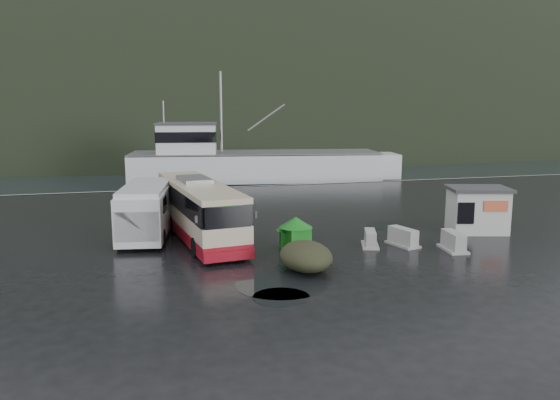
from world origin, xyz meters
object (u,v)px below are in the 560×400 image
object	(u,v)px
waste_bin_right	(296,250)
ticket_kiosk	(476,232)
waste_bin_left	(290,249)
jersey_barrier_a	(403,246)
jersey_barrier_b	(370,246)
jersey_barrier_c	(453,250)
fishing_trawler	(255,173)
dome_tent	(306,270)
white_van	(148,237)
coach_bus	(200,237)

from	to	relation	value
waste_bin_right	ticket_kiosk	size ratio (longest dim) A/B	0.51
waste_bin_left	jersey_barrier_a	size ratio (longest dim) A/B	0.76
waste_bin_right	jersey_barrier_b	xyz separation A→B (m)	(3.70, -0.26, 0.00)
jersey_barrier_c	fishing_trawler	world-z (taller)	fishing_trawler
jersey_barrier_b	ticket_kiosk	bearing A→B (deg)	11.62
ticket_kiosk	jersey_barrier_c	size ratio (longest dim) A/B	1.76
jersey_barrier_a	fishing_trawler	distance (m)	30.09
waste_bin_left	jersey_barrier_b	xyz separation A→B (m)	(3.90, -0.56, 0.00)
dome_tent	jersey_barrier_c	distance (m)	7.75
waste_bin_right	jersey_barrier_c	bearing A→B (deg)	-15.17
white_van	jersey_barrier_c	xyz separation A→B (m)	(13.92, -6.39, 0.00)
jersey_barrier_a	fishing_trawler	world-z (taller)	fishing_trawler
coach_bus	waste_bin_right	bearing A→B (deg)	-48.85
waste_bin_right	coach_bus	bearing A→B (deg)	138.38
coach_bus	waste_bin_right	distance (m)	5.52
coach_bus	jersey_barrier_c	size ratio (longest dim) A/B	6.10
white_van	jersey_barrier_b	distance (m)	11.45
white_van	ticket_kiosk	size ratio (longest dim) A/B	2.12
jersey_barrier_a	jersey_barrier_b	world-z (taller)	jersey_barrier_a
coach_bus	jersey_barrier_c	world-z (taller)	coach_bus
dome_tent	jersey_barrier_a	distance (m)	6.34
ticket_kiosk	waste_bin_right	bearing A→B (deg)	-157.89
coach_bus	white_van	world-z (taller)	coach_bus
jersey_barrier_a	jersey_barrier_c	distance (m)	2.35
dome_tent	fishing_trawler	distance (m)	33.06
waste_bin_right	jersey_barrier_a	size ratio (longest dim) A/B	0.91
jersey_barrier_a	dome_tent	bearing A→B (deg)	-155.60
coach_bus	jersey_barrier_b	size ratio (longest dim) A/B	6.97
coach_bus	waste_bin_left	world-z (taller)	coach_bus
waste_bin_left	fishing_trawler	distance (m)	29.59
ticket_kiosk	jersey_barrier_a	size ratio (longest dim) A/B	1.79
jersey_barrier_c	jersey_barrier_a	bearing A→B (deg)	143.18
ticket_kiosk	jersey_barrier_c	distance (m)	4.57
white_van	waste_bin_right	bearing A→B (deg)	-24.32
ticket_kiosk	fishing_trawler	size ratio (longest dim) A/B	0.11
white_van	waste_bin_right	size ratio (longest dim) A/B	4.15
waste_bin_left	fishing_trawler	size ratio (longest dim) A/B	0.05
white_van	dome_tent	distance (m)	9.85
dome_tent	ticket_kiosk	world-z (taller)	ticket_kiosk
dome_tent	jersey_barrier_c	world-z (taller)	dome_tent
waste_bin_left	ticket_kiosk	world-z (taller)	ticket_kiosk
ticket_kiosk	dome_tent	bearing A→B (deg)	-142.77
waste_bin_right	jersey_barrier_b	bearing A→B (deg)	-3.97
waste_bin_right	jersey_barrier_c	size ratio (longest dim) A/B	0.90
white_van	fishing_trawler	size ratio (longest dim) A/B	0.23
waste_bin_left	jersey_barrier_a	xyz separation A→B (m)	(5.49, -0.84, 0.00)
fishing_trawler	ticket_kiosk	bearing A→B (deg)	-68.95
waste_bin_right	fishing_trawler	bearing A→B (deg)	81.54
dome_tent	jersey_barrier_c	size ratio (longest dim) A/B	1.68
white_van	waste_bin_left	xyz separation A→B (m)	(6.55, -4.14, 0.00)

